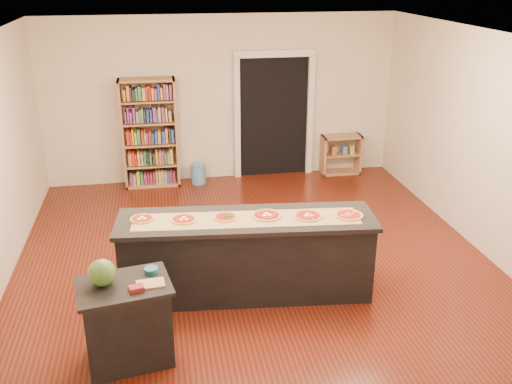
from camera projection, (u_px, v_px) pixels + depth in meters
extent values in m
cube|color=beige|center=(259.00, 166.00, 6.51)|extent=(6.00, 7.00, 2.80)
cube|color=#561C0E|center=(259.00, 273.00, 7.03)|extent=(6.00, 7.00, 0.01)
cube|color=white|center=(259.00, 41.00, 5.99)|extent=(6.00, 7.00, 0.01)
cube|color=black|center=(273.00, 117.00, 9.97)|extent=(1.20, 0.02, 2.10)
cube|color=silver|center=(237.00, 119.00, 9.82)|extent=(0.10, 0.08, 2.10)
cube|color=silver|center=(310.00, 116.00, 10.03)|extent=(0.10, 0.08, 2.10)
cube|color=silver|center=(275.00, 54.00, 9.52)|extent=(1.40, 0.08, 0.12)
cube|color=black|center=(247.00, 258.00, 6.46)|extent=(2.78, 0.69, 0.89)
cube|color=black|center=(246.00, 220.00, 6.29)|extent=(2.86, 0.77, 0.05)
cube|color=black|center=(127.00, 324.00, 5.36)|extent=(0.77, 0.54, 0.80)
cube|color=black|center=(123.00, 286.00, 5.20)|extent=(0.84, 0.62, 0.04)
cube|color=tan|center=(150.00, 134.00, 9.49)|extent=(0.92, 0.33, 1.83)
cube|color=tan|center=(341.00, 154.00, 10.26)|extent=(0.71, 0.30, 0.71)
cylinder|color=#508AB4|center=(198.00, 173.00, 9.84)|extent=(0.25, 0.25, 0.36)
cube|color=#977C4E|center=(246.00, 219.00, 6.25)|extent=(2.51, 0.69, 0.00)
sphere|color=#144214|center=(102.00, 273.00, 5.14)|extent=(0.25, 0.25, 0.25)
cube|color=tan|center=(151.00, 284.00, 5.18)|extent=(0.27, 0.19, 0.02)
cube|color=maroon|center=(136.00, 289.00, 5.08)|extent=(0.15, 0.12, 0.05)
cylinder|color=#195966|center=(151.00, 270.00, 5.38)|extent=(0.13, 0.13, 0.05)
cylinder|color=#B98647|center=(142.00, 219.00, 6.23)|extent=(0.28, 0.28, 0.02)
cylinder|color=#A5190C|center=(142.00, 218.00, 6.23)|extent=(0.23, 0.23, 0.00)
cylinder|color=#B98647|center=(184.00, 219.00, 6.22)|extent=(0.29, 0.29, 0.02)
cylinder|color=#A5190C|center=(184.00, 219.00, 6.21)|extent=(0.24, 0.24, 0.00)
cylinder|color=#B98647|center=(226.00, 217.00, 6.27)|extent=(0.27, 0.27, 0.02)
cylinder|color=#A5190C|center=(226.00, 217.00, 6.27)|extent=(0.22, 0.22, 0.00)
cylinder|color=#B98647|center=(267.00, 215.00, 6.32)|extent=(0.33, 0.33, 0.02)
cylinder|color=#A5190C|center=(267.00, 215.00, 6.31)|extent=(0.27, 0.27, 0.00)
cylinder|color=#B98647|center=(308.00, 216.00, 6.31)|extent=(0.30, 0.30, 0.02)
cylinder|color=#A5190C|center=(308.00, 215.00, 6.30)|extent=(0.25, 0.25, 0.00)
cylinder|color=#B98647|center=(349.00, 215.00, 6.32)|extent=(0.33, 0.33, 0.02)
cylinder|color=#A5190C|center=(349.00, 214.00, 6.32)|extent=(0.27, 0.27, 0.00)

